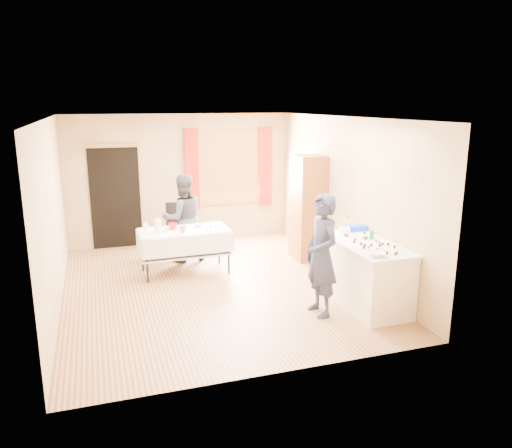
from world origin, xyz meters
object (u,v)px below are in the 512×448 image
object	(u,v)px
cabinet	(308,208)
counter	(365,274)
party_table	(185,247)
woman	(183,218)
chair	(178,239)
girl	(322,255)

from	to	relation	value
cabinet	counter	bearing A→B (deg)	-92.54
counter	party_table	world-z (taller)	counter
party_table	woman	world-z (taller)	woman
chair	girl	world-z (taller)	girl
counter	girl	world-z (taller)	girl
counter	chair	distance (m)	3.88
counter	party_table	size ratio (longest dim) A/B	1.03
party_table	woman	distance (m)	0.74
cabinet	counter	size ratio (longest dim) A/B	1.20
girl	counter	bearing A→B (deg)	93.09
woman	cabinet	bearing A→B (deg)	159.44
cabinet	woman	xyz separation A→B (m)	(-2.19, 0.55, -0.16)
cabinet	chair	bearing A→B (deg)	156.08
party_table	girl	xyz separation A→B (m)	(1.45, -2.26, 0.39)
girl	woman	size ratio (longest dim) A/B	1.05
counter	party_table	distance (m)	3.07
cabinet	party_table	size ratio (longest dim) A/B	1.24
cabinet	chair	xyz separation A→B (m)	(-2.23, 0.99, -0.66)
chair	girl	bearing A→B (deg)	-62.86
party_table	girl	bearing A→B (deg)	-58.86
counter	chair	size ratio (longest dim) A/B	1.62
cabinet	party_table	bearing A→B (deg)	-177.44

